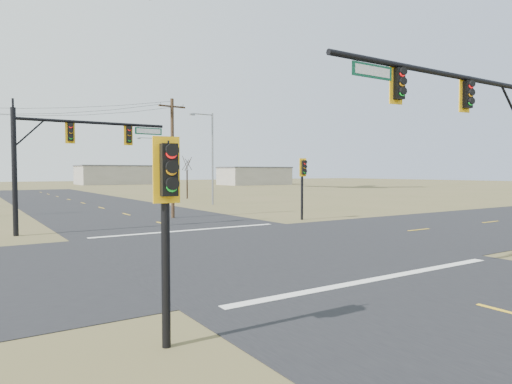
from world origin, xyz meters
TOP-DOWN VIEW (x-y plane):
  - ground at (0.00, 0.00)m, footprint 320.00×320.00m
  - road_ew at (0.00, 0.00)m, footprint 160.00×14.00m
  - road_ns at (0.00, 0.00)m, footprint 14.00×160.00m
  - stop_bar_near at (0.00, -7.50)m, footprint 12.00×0.40m
  - stop_bar_far at (0.00, 7.50)m, footprint 12.00×0.40m
  - mast_arm_near at (5.37, -7.50)m, footprint 11.36×0.48m
  - mast_arm_far at (-6.18, 10.80)m, footprint 8.88×0.48m
  - pedestal_signal_ne at (9.77, 8.56)m, footprint 0.64×0.56m
  - pedestal_signal_sw at (-8.22, -9.30)m, footprint 0.60×0.52m
  - utility_pole_near at (2.13, 15.12)m, footprint 2.25×0.34m
  - streetlight_a at (11.19, 26.15)m, footprint 2.77×0.32m
  - streetlight_b at (11.75, 45.68)m, footprint 2.40×0.25m
  - bare_tree_c at (13.61, 37.60)m, footprint 3.13×3.13m
  - warehouse_mid at (25.00, 110.00)m, footprint 20.00×12.00m
  - warehouse_right at (55.00, 85.00)m, footprint 18.00×10.00m

SIDE VIEW (x-z plane):
  - ground at x=0.00m, z-range 0.00..0.00m
  - road_ew at x=0.00m, z-range 0.00..0.02m
  - road_ns at x=0.00m, z-range 0.00..0.02m
  - stop_bar_near at x=0.00m, z-range 0.03..0.03m
  - stop_bar_far at x=0.00m, z-range 0.03..0.03m
  - warehouse_right at x=55.00m, z-range 0.00..4.50m
  - warehouse_mid at x=25.00m, z-range 0.00..5.00m
  - pedestal_signal_sw at x=-8.22m, z-range 1.01..5.38m
  - pedestal_signal_ne at x=9.77m, z-range 1.03..5.66m
  - bare_tree_c at x=13.61m, z-range 1.71..7.72m
  - utility_pole_near at x=2.13m, z-range 0.19..9.41m
  - streetlight_b at x=11.75m, z-range 0.52..9.14m
  - mast_arm_far at x=-6.18m, z-range 1.59..8.79m
  - streetlight_a at x=11.19m, z-range 0.61..10.52m
  - mast_arm_near at x=5.37m, z-range 1.75..9.60m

